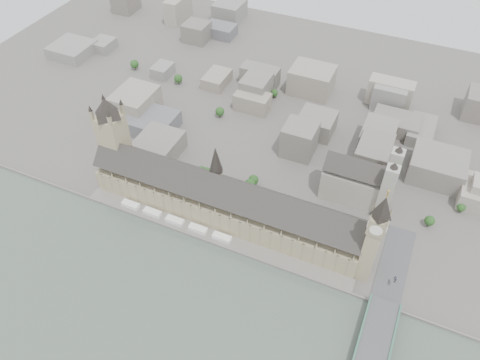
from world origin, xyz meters
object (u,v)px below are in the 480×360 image
at_px(victoria_tower, 113,137).
at_px(westminster_abbey, 360,182).
at_px(car_approach, 395,280).
at_px(palace_of_westminster, 224,201).
at_px(elizabeth_tower, 375,234).

distance_m(victoria_tower, westminster_abbey, 244.79).
bearing_deg(victoria_tower, car_approach, -3.74).
xyz_separation_m(palace_of_westminster, westminster_abbey, (110.92, 75.30, 2.38)).
height_order(elizabeth_tower, westminster_abbey, elizabeth_tower).
bearing_deg(palace_of_westminster, victoria_tower, 177.04).
xyz_separation_m(victoria_tower, car_approach, (287.02, -18.78, -44.16)).
relative_size(westminster_abbey, car_approach, 12.36).
distance_m(elizabeth_tower, westminster_abbey, 96.91).
relative_size(elizabeth_tower, victoria_tower, 1.07).
height_order(westminster_abbey, car_approach, westminster_abbey).
distance_m(palace_of_westminster, elizabeth_tower, 142.94).
height_order(victoria_tower, westminster_abbey, victoria_tower).
xyz_separation_m(elizabeth_tower, victoria_tower, (-260.00, 18.00, -2.88)).
xyz_separation_m(palace_of_westminster, car_approach, (165.02, -12.49, -11.66)).
height_order(elizabeth_tower, victoria_tower, elizabeth_tower).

